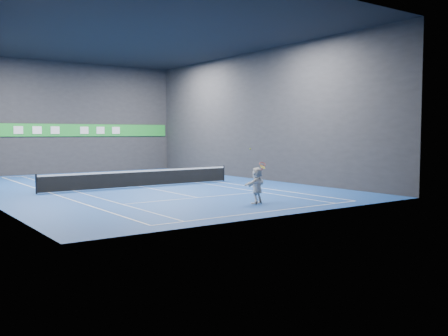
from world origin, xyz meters
TOP-DOWN VIEW (x-y plane):
  - ground at (0.00, 0.00)m, footprint 26.00×26.00m
  - ceiling at (0.00, 0.00)m, footprint 26.00×26.00m
  - wall_back at (0.00, 13.00)m, footprint 18.00×0.10m
  - wall_front at (0.00, -13.00)m, footprint 18.00×0.10m
  - wall_right at (9.00, 0.00)m, footprint 0.10×26.00m
  - baseline_near at (0.00, -11.89)m, footprint 10.98×0.08m
  - baseline_far at (0.00, 11.89)m, footprint 10.98×0.08m
  - sideline_doubles_left at (-5.49, 0.00)m, footprint 0.08×23.78m
  - sideline_doubles_right at (5.49, 0.00)m, footprint 0.08×23.78m
  - sideline_singles_left at (-4.11, 0.00)m, footprint 0.06×23.78m
  - sideline_singles_right at (4.11, 0.00)m, footprint 0.06×23.78m
  - service_line_near at (0.00, -6.40)m, footprint 8.23×0.06m
  - service_line_far at (0.00, 6.40)m, footprint 8.23×0.06m
  - center_service_line at (0.00, 0.00)m, footprint 0.06×12.80m
  - player at (1.12, -9.74)m, footprint 1.63×1.02m
  - tennis_ball at (0.83, -9.59)m, footprint 0.07×0.07m
  - tennis_net at (0.00, 0.00)m, footprint 12.50×0.10m
  - sponsor_banner at (0.00, 12.93)m, footprint 17.64×0.11m
  - tennis_racket at (1.47, -9.69)m, footprint 0.43×0.38m

SIDE VIEW (x-z plane):
  - ground at x=0.00m, z-range 0.00..0.00m
  - baseline_near at x=0.00m, z-range 0.00..0.01m
  - baseline_far at x=0.00m, z-range 0.00..0.01m
  - sideline_doubles_left at x=-5.49m, z-range 0.00..0.01m
  - sideline_doubles_right at x=5.49m, z-range 0.00..0.01m
  - sideline_singles_left at x=-4.11m, z-range 0.00..0.01m
  - sideline_singles_right at x=4.11m, z-range 0.00..0.01m
  - service_line_near at x=0.00m, z-range 0.00..0.01m
  - service_line_far at x=0.00m, z-range 0.00..0.01m
  - center_service_line at x=0.00m, z-range 0.00..0.01m
  - tennis_net at x=0.00m, z-range 0.00..1.07m
  - player at x=1.12m, z-range 0.00..1.68m
  - tennis_racket at x=1.47m, z-range 1.41..2.07m
  - tennis_ball at x=0.83m, z-range 2.50..2.57m
  - sponsor_banner at x=0.00m, z-range 3.00..4.00m
  - wall_back at x=0.00m, z-range 0.00..9.00m
  - wall_front at x=0.00m, z-range 0.00..9.00m
  - wall_right at x=9.00m, z-range 0.00..9.00m
  - ceiling at x=0.00m, z-range 9.00..9.00m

